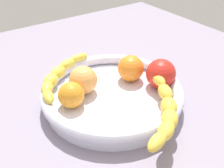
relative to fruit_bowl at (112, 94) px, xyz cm
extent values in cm
cube|color=gray|center=(0.00, 0.00, -4.06)|extent=(120.00, 120.00, 3.00)
cylinder|color=silver|center=(0.00, 0.00, -1.38)|extent=(31.73, 31.73, 2.36)
torus|color=silver|center=(0.00, 0.00, 1.11)|extent=(33.56, 33.56, 2.62)
ellipsoid|color=yellow|center=(15.68, -0.07, 2.89)|extent=(2.38, 5.06, 2.28)
ellipsoid|color=yellow|center=(15.07, 3.88, 2.36)|extent=(4.08, 5.60, 2.77)
ellipsoid|color=yellow|center=(13.42, 7.53, 1.82)|extent=(5.42, 5.98, 3.26)
ellipsoid|color=yellow|center=(10.87, 10.60, 1.82)|extent=(5.90, 5.79, 3.26)
ellipsoid|color=yellow|center=(7.59, 12.89, 2.36)|extent=(5.73, 4.75, 2.77)
ellipsoid|color=yellow|center=(3.82, 14.22, 2.89)|extent=(5.37, 3.25, 2.28)
ellipsoid|color=yellow|center=(-20.06, 4.58, 3.61)|extent=(3.92, 5.71, 2.43)
ellipsoid|color=yellow|center=(-18.40, 0.77, 2.84)|extent=(5.12, 5.99, 2.95)
ellipsoid|color=yellow|center=(-16.01, -2.65, 2.06)|extent=(6.03, 6.22, 3.48)
ellipsoid|color=yellow|center=(-13.01, -5.53, 2.06)|extent=(6.25, 5.95, 3.48)
ellipsoid|color=yellow|center=(-9.50, -7.77, 2.84)|extent=(5.98, 4.99, 2.95)
ellipsoid|color=yellow|center=(-5.62, -9.27, 3.61)|extent=(5.67, 3.74, 2.43)
sphere|color=orange|center=(1.62, 9.80, 2.75)|extent=(5.89, 5.89, 5.89)
sphere|color=orange|center=(2.78, -7.71, 3.15)|extent=(6.69, 6.69, 6.69)
sphere|color=#F8A554|center=(4.85, 4.88, 3.16)|extent=(6.71, 6.71, 6.71)
sphere|color=red|center=(-3.85, -11.75, 3.44)|extent=(7.27, 7.27, 7.27)
camera|label=1|loc=(-42.12, 29.42, 36.83)|focal=42.54mm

